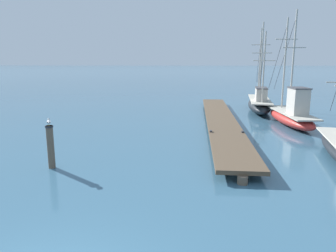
{
  "coord_description": "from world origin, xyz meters",
  "views": [
    {
      "loc": [
        2.57,
        -4.4,
        4.12
      ],
      "look_at": [
        2.02,
        8.48,
        1.4
      ],
      "focal_mm": 34.2,
      "sensor_mm": 36.0,
      "label": 1
    }
  ],
  "objects": [
    {
      "name": "fishing_boat_0",
      "position": [
        8.76,
        21.09,
        0.67
      ],
      "size": [
        2.82,
        8.56,
        6.91
      ],
      "color": "black",
      "rests_on": "ground"
    },
    {
      "name": "perched_seagull",
      "position": [
        -2.39,
        7.11,
        1.81
      ],
      "size": [
        0.23,
        0.37,
        0.27
      ],
      "color": "gold",
      "rests_on": "mooring_piling"
    },
    {
      "name": "floating_dock",
      "position": [
        5.05,
        15.42,
        0.36
      ],
      "size": [
        2.62,
        19.61,
        0.53
      ],
      "color": "brown",
      "rests_on": "ground"
    },
    {
      "name": "mooring_piling",
      "position": [
        -2.39,
        7.11,
        0.87
      ],
      "size": [
        0.3,
        0.3,
        1.66
      ],
      "color": "brown",
      "rests_on": "ground"
    },
    {
      "name": "fishing_boat_1",
      "position": [
        9.5,
        15.7,
        0.7
      ],
      "size": [
        1.86,
        8.09,
        7.04
      ],
      "color": "#AD2823",
      "rests_on": "ground"
    }
  ]
}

